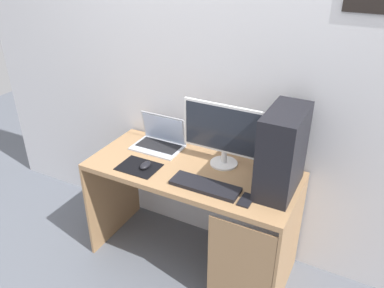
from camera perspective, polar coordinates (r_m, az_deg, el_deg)
name	(u,v)px	position (r m, az deg, el deg)	size (l,w,h in m)	color
ground_plane	(192,257)	(2.98, 0.00, -16.23)	(8.00, 8.00, 0.00)	slate
wall_back	(217,73)	(2.55, 3.63, 10.29)	(4.00, 0.05, 2.60)	silver
desk	(194,191)	(2.57, 0.25, -6.92)	(1.36, 0.60, 0.77)	#A37A51
pc_tower	(282,152)	(2.24, 13.09, -1.10)	(0.20, 0.40, 0.50)	black
monitor	(225,133)	(2.44, 4.79, 1.56)	(0.56, 0.18, 0.42)	white
laptop	(160,141)	(2.75, -4.76, 0.49)	(0.34, 0.23, 0.22)	#B7BCC6
keyboard	(205,186)	(2.32, 1.92, -6.15)	(0.42, 0.14, 0.02)	black
mousepad	(139,167)	(2.54, -7.76, -3.34)	(0.26, 0.20, 0.01)	black
mouse_left	(145,165)	(2.51, -6.82, -3.11)	(0.06, 0.10, 0.03)	black
cell_phone	(246,200)	(2.24, 7.93, -8.14)	(0.07, 0.13, 0.01)	black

